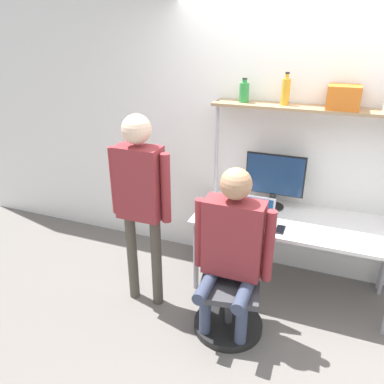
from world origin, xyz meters
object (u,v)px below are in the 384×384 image
office_chair (230,298)px  person_seated (232,242)px  bottle_amber (286,91)px  laptop (255,216)px  cell_phone (280,229)px  storage_box (344,97)px  bottle_green (244,92)px  monitor (274,178)px  person_standing (140,190)px

office_chair → person_seated: bearing=-80.5°
person_seated → bottle_amber: (0.16, 0.92, 0.97)m
laptop → person_seated: bearing=-96.5°
office_chair → cell_phone: bearing=56.2°
person_seated → storage_box: storage_box is taller
bottle_amber → bottle_green: (-0.35, 0.00, -0.03)m
bottle_green → storage_box: bearing=-0.0°
office_chair → bottle_green: size_ratio=4.35×
monitor → laptop: monitor is taller
person_seated → laptop: bearing=83.5°
cell_phone → person_standing: person_standing is taller
laptop → storage_box: (0.55, 0.40, 0.98)m
person_standing → bottle_green: 1.24m
laptop → cell_phone: 0.24m
person_seated → bottle_amber: 1.35m
laptop → bottle_amber: bottle_amber is taller
monitor → person_seated: 0.93m
monitor → office_chair: (-0.15, -0.86, -0.74)m
bottle_amber → storage_box: 0.45m
monitor → cell_phone: bearing=-71.0°
storage_box → office_chair: bearing=-125.2°
storage_box → monitor: bearing=-176.9°
monitor → cell_phone: 0.53m
person_standing → bottle_amber: 1.46m
cell_phone → storage_box: storage_box is taller
bottle_green → person_seated: bearing=-78.2°
monitor → office_chair: monitor is taller
monitor → person_standing: size_ratio=0.32×
person_seated → cell_phone: bearing=59.1°
cell_phone → bottle_green: size_ratio=0.73×
cell_phone → person_standing: (-1.08, -0.40, 0.35)m
person_standing → bottle_amber: bottle_amber is taller
laptop → storage_box: 1.19m
monitor → cell_phone: (0.15, -0.42, -0.28)m
bottle_amber → storage_box: (0.45, -0.00, -0.02)m
monitor → laptop: bearing=-102.1°
monitor → bottle_green: bottle_green is taller
laptop → cell_phone: bearing=-12.3°
laptop → office_chair: 0.71m
bottle_green → bottle_amber: bearing=0.0°
storage_box → person_seated: bearing=-123.7°
bottle_green → office_chair: bearing=-78.1°
person_standing → bottle_amber: size_ratio=6.34×
cell_phone → bottle_green: bottle_green is taller
laptop → bottle_amber: (0.10, 0.40, 1.00)m
bottle_amber → bottle_green: size_ratio=1.30×
storage_box → cell_phone: bearing=-126.5°
person_seated → storage_box: size_ratio=5.51×
person_standing → storage_box: 1.78m
monitor → person_seated: bearing=-98.9°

